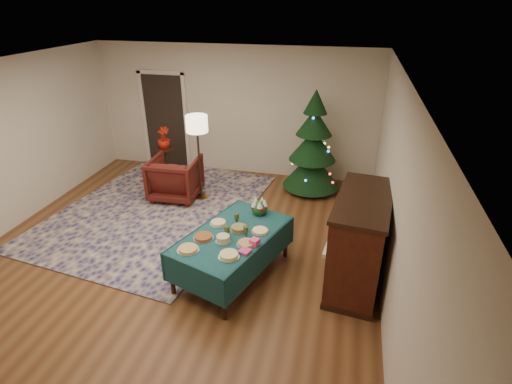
% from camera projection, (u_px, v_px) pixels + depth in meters
% --- Properties ---
extents(room_shell, '(7.00, 7.00, 7.00)m').
position_uv_depth(room_shell, '(162.00, 178.00, 5.37)').
color(room_shell, '#593319').
rests_on(room_shell, ground).
extents(doorway, '(1.08, 0.04, 2.16)m').
position_uv_depth(doorway, '(165.00, 119.00, 8.85)').
color(doorway, black).
rests_on(doorway, ground).
extents(rug, '(3.73, 4.59, 0.02)m').
position_uv_depth(rug, '(157.00, 209.00, 7.37)').
color(rug, '#191551').
rests_on(rug, ground).
extents(buffet_table, '(1.51, 1.95, 0.67)m').
position_uv_depth(buffet_table, '(232.00, 242.00, 5.45)').
color(buffet_table, black).
rests_on(buffet_table, ground).
extents(platter_0, '(0.28, 0.28, 0.04)m').
position_uv_depth(platter_0, '(188.00, 249.00, 5.03)').
color(platter_0, silver).
rests_on(platter_0, buffet_table).
extents(platter_1, '(0.27, 0.27, 0.06)m').
position_uv_depth(platter_1, '(229.00, 255.00, 4.90)').
color(platter_1, silver).
rests_on(platter_1, buffet_table).
extents(platter_2, '(0.28, 0.28, 0.05)m').
position_uv_depth(platter_2, '(203.00, 237.00, 5.28)').
color(platter_2, silver).
rests_on(platter_2, buffet_table).
extents(platter_3, '(0.20, 0.20, 0.09)m').
position_uv_depth(platter_3, '(223.00, 239.00, 5.20)').
color(platter_3, silver).
rests_on(platter_3, buffet_table).
extents(platter_4, '(0.26, 0.26, 0.04)m').
position_uv_depth(platter_4, '(246.00, 243.00, 5.15)').
color(platter_4, silver).
rests_on(platter_4, buffet_table).
extents(platter_5, '(0.24, 0.24, 0.05)m').
position_uv_depth(platter_5, '(218.00, 223.00, 5.60)').
color(platter_5, silver).
rests_on(platter_5, buffet_table).
extents(platter_6, '(0.25, 0.25, 0.06)m').
position_uv_depth(platter_6, '(239.00, 228.00, 5.46)').
color(platter_6, silver).
rests_on(platter_6, buffet_table).
extents(platter_7, '(0.25, 0.25, 0.04)m').
position_uv_depth(platter_7, '(260.00, 231.00, 5.42)').
color(platter_7, silver).
rests_on(platter_7, buffet_table).
extents(goblet_0, '(0.07, 0.07, 0.16)m').
position_uv_depth(goblet_0, '(237.00, 218.00, 5.60)').
color(goblet_0, '#2D471E').
rests_on(goblet_0, buffet_table).
extents(goblet_1, '(0.07, 0.07, 0.16)m').
position_uv_depth(goblet_1, '(246.00, 231.00, 5.29)').
color(goblet_1, '#2D471E').
rests_on(goblet_1, buffet_table).
extents(goblet_2, '(0.07, 0.07, 0.16)m').
position_uv_depth(goblet_2, '(227.00, 231.00, 5.30)').
color(goblet_2, '#2D471E').
rests_on(goblet_2, buffet_table).
extents(napkin_stack, '(0.17, 0.17, 0.04)m').
position_uv_depth(napkin_stack, '(245.00, 251.00, 4.99)').
color(napkin_stack, '#D73B8E').
rests_on(napkin_stack, buffet_table).
extents(gift_box, '(0.14, 0.14, 0.09)m').
position_uv_depth(gift_box, '(255.00, 242.00, 5.13)').
color(gift_box, '#FB458D').
rests_on(gift_box, buffet_table).
extents(centerpiece, '(0.24, 0.24, 0.28)m').
position_uv_depth(centerpiece, '(259.00, 207.00, 5.83)').
color(centerpiece, '#1E4C1E').
rests_on(centerpiece, buffet_table).
extents(armchair, '(0.92, 0.86, 0.90)m').
position_uv_depth(armchair, '(175.00, 176.00, 7.63)').
color(armchair, '#4B1510').
rests_on(armchair, ground).
extents(floor_lamp, '(0.40, 0.40, 1.64)m').
position_uv_depth(floor_lamp, '(197.00, 129.00, 7.19)').
color(floor_lamp, '#A57F3F').
rests_on(floor_lamp, ground).
extents(side_table, '(0.39, 0.39, 0.70)m').
position_uv_depth(side_table, '(166.00, 164.00, 8.45)').
color(side_table, black).
rests_on(side_table, ground).
extents(potted_plant, '(0.25, 0.45, 0.25)m').
position_uv_depth(potted_plant, '(164.00, 142.00, 8.23)').
color(potted_plant, '#B71B0D').
rests_on(potted_plant, side_table).
extents(christmas_tree, '(1.30, 1.30, 2.04)m').
position_uv_depth(christmas_tree, '(313.00, 147.00, 7.73)').
color(christmas_tree, black).
rests_on(christmas_tree, ground).
extents(piano, '(0.87, 1.56, 1.29)m').
position_uv_depth(piano, '(359.00, 242.00, 5.28)').
color(piano, black).
rests_on(piano, ground).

